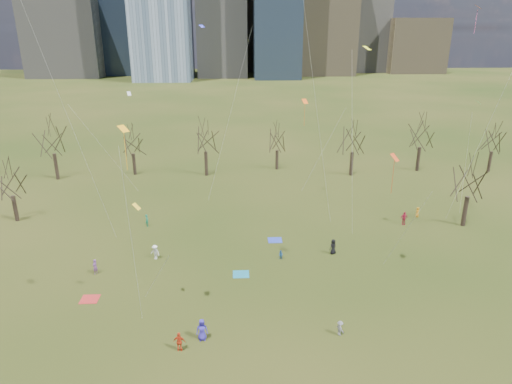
{
  "coord_description": "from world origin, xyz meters",
  "views": [
    {
      "loc": [
        -1.99,
        -32.68,
        23.13
      ],
      "look_at": [
        0.0,
        12.0,
        7.0
      ],
      "focal_mm": 32.0,
      "sensor_mm": 36.0,
      "label": 1
    }
  ],
  "objects_px": {
    "blanket_crimson": "(90,299)",
    "person_0": "(202,330)",
    "blanket_teal": "(241,274)",
    "blanket_navy": "(275,240)",
    "person_4": "(179,342)"
  },
  "relations": [
    {
      "from": "blanket_teal",
      "to": "person_4",
      "type": "relative_size",
      "value": 0.99
    },
    {
      "from": "person_4",
      "to": "blanket_navy",
      "type": "bearing_deg",
      "value": -107.05
    },
    {
      "from": "blanket_teal",
      "to": "person_0",
      "type": "height_order",
      "value": "person_0"
    },
    {
      "from": "blanket_crimson",
      "to": "person_0",
      "type": "height_order",
      "value": "person_0"
    },
    {
      "from": "blanket_navy",
      "to": "person_4",
      "type": "relative_size",
      "value": 0.99
    },
    {
      "from": "blanket_teal",
      "to": "blanket_crimson",
      "type": "relative_size",
      "value": 1.0
    },
    {
      "from": "person_0",
      "to": "person_4",
      "type": "relative_size",
      "value": 1.13
    },
    {
      "from": "blanket_teal",
      "to": "person_4",
      "type": "bearing_deg",
      "value": -113.12
    },
    {
      "from": "blanket_navy",
      "to": "blanket_teal",
      "type": "bearing_deg",
      "value": -118.01
    },
    {
      "from": "blanket_teal",
      "to": "blanket_navy",
      "type": "xyz_separation_m",
      "value": [
        4.03,
        7.58,
        0.0
      ]
    },
    {
      "from": "blanket_teal",
      "to": "person_4",
      "type": "xyz_separation_m",
      "value": [
        -4.79,
        -11.21,
        0.8
      ]
    },
    {
      "from": "person_4",
      "to": "blanket_crimson",
      "type": "bearing_deg",
      "value": -31.39
    },
    {
      "from": "blanket_navy",
      "to": "blanket_crimson",
      "type": "xyz_separation_m",
      "value": [
        -17.77,
        -11.42,
        0.0
      ]
    },
    {
      "from": "blanket_teal",
      "to": "blanket_navy",
      "type": "distance_m",
      "value": 8.59
    },
    {
      "from": "blanket_teal",
      "to": "person_0",
      "type": "xyz_separation_m",
      "value": [
        -3.17,
        -9.97,
        0.9
      ]
    }
  ]
}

